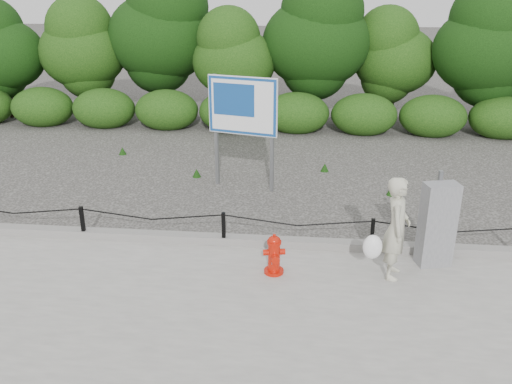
{
  "coord_description": "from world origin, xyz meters",
  "views": [
    {
      "loc": [
        1.39,
        -8.25,
        4.4
      ],
      "look_at": [
        0.54,
        0.2,
        1.0
      ],
      "focal_mm": 38.0,
      "sensor_mm": 36.0,
      "label": 1
    }
  ],
  "objects": [
    {
      "name": "pedestrian",
      "position": [
        2.73,
        -0.76,
        0.87
      ],
      "size": [
        0.74,
        0.65,
        1.61
      ],
      "rotation": [
        0.0,
        0.0,
        1.4
      ],
      "color": "#B6B39C",
      "rests_on": "sidewalk"
    },
    {
      "name": "advertising_sign",
      "position": [
        -0.03,
        2.92,
        1.74
      ],
      "size": [
        1.51,
        0.48,
        2.47
      ],
      "rotation": [
        0.0,
        0.0,
        -0.25
      ],
      "color": "slate",
      "rests_on": "ground"
    },
    {
      "name": "curb",
      "position": [
        0.0,
        0.05,
        0.15
      ],
      "size": [
        14.0,
        0.22,
        0.14
      ],
      "primitive_type": "cube",
      "color": "slate",
      "rests_on": "sidewalk"
    },
    {
      "name": "sidewalk",
      "position": [
        0.0,
        -2.0,
        0.04
      ],
      "size": [
        14.0,
        4.0,
        0.08
      ],
      "primitive_type": "cube",
      "color": "gray",
      "rests_on": "ground"
    },
    {
      "name": "treeline",
      "position": [
        0.38,
        8.98,
        2.46
      ],
      "size": [
        20.13,
        3.66,
        4.63
      ],
      "color": "black",
      "rests_on": "ground"
    },
    {
      "name": "chain_barrier",
      "position": [
        0.0,
        0.0,
        0.46
      ],
      "size": [
        10.06,
        0.06,
        0.6
      ],
      "color": "black",
      "rests_on": "sidewalk"
    },
    {
      "name": "fire_hydrant",
      "position": [
        0.92,
        -0.87,
        0.39
      ],
      "size": [
        0.36,
        0.38,
        0.66
      ],
      "rotation": [
        0.0,
        0.0,
        0.2
      ],
      "color": "#B91506",
      "rests_on": "sidewalk"
    },
    {
      "name": "ground",
      "position": [
        0.0,
        0.0,
        0.0
      ],
      "size": [
        90.0,
        90.0,
        0.0
      ],
      "primitive_type": "plane",
      "color": "#2D2B28",
      "rests_on": "ground"
    },
    {
      "name": "utility_cabinet",
      "position": [
        3.45,
        -0.32,
        0.77
      ],
      "size": [
        0.58,
        0.44,
        1.52
      ],
      "rotation": [
        0.0,
        0.0,
        0.25
      ],
      "color": "gray",
      "rests_on": "sidewalk"
    }
  ]
}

